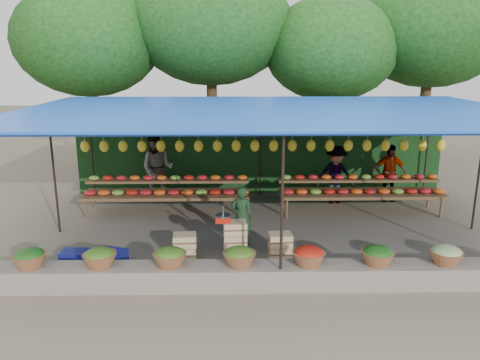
{
  "coord_description": "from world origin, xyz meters",
  "views": [
    {
      "loc": [
        -0.83,
        -10.21,
        3.88
      ],
      "look_at": [
        -0.64,
        0.2,
        1.16
      ],
      "focal_mm": 35.0,
      "sensor_mm": 36.0,
      "label": 1
    }
  ],
  "objects_px": {
    "crate_counter": "(234,243)",
    "vendor_seated": "(242,216)",
    "weighing_scale": "(223,218)",
    "blue_crate_front": "(112,258)",
    "blue_crate_back": "(75,259)"
  },
  "relations": [
    {
      "from": "crate_counter",
      "to": "vendor_seated",
      "type": "distance_m",
      "value": 0.8
    },
    {
      "from": "weighing_scale",
      "to": "blue_crate_front",
      "type": "xyz_separation_m",
      "value": [
        -2.14,
        -0.33,
        -0.69
      ]
    },
    {
      "from": "crate_counter",
      "to": "vendor_seated",
      "type": "relative_size",
      "value": 1.85
    },
    {
      "from": "crate_counter",
      "to": "blue_crate_back",
      "type": "bearing_deg",
      "value": -174.02
    },
    {
      "from": "crate_counter",
      "to": "weighing_scale",
      "type": "distance_m",
      "value": 0.58
    },
    {
      "from": "crate_counter",
      "to": "blue_crate_back",
      "type": "relative_size",
      "value": 4.62
    },
    {
      "from": "weighing_scale",
      "to": "blue_crate_back",
      "type": "distance_m",
      "value": 2.94
    },
    {
      "from": "weighing_scale",
      "to": "blue_crate_back",
      "type": "bearing_deg",
      "value": -173.6
    },
    {
      "from": "crate_counter",
      "to": "blue_crate_back",
      "type": "xyz_separation_m",
      "value": [
        -3.05,
        -0.32,
        -0.16
      ]
    },
    {
      "from": "blue_crate_front",
      "to": "blue_crate_back",
      "type": "distance_m",
      "value": 0.7
    },
    {
      "from": "weighing_scale",
      "to": "blue_crate_back",
      "type": "height_order",
      "value": "weighing_scale"
    },
    {
      "from": "crate_counter",
      "to": "vendor_seated",
      "type": "xyz_separation_m",
      "value": [
        0.17,
        0.71,
        0.33
      ]
    },
    {
      "from": "vendor_seated",
      "to": "blue_crate_back",
      "type": "distance_m",
      "value": 3.41
    },
    {
      "from": "crate_counter",
      "to": "blue_crate_back",
      "type": "distance_m",
      "value": 3.07
    },
    {
      "from": "crate_counter",
      "to": "weighing_scale",
      "type": "xyz_separation_m",
      "value": [
        -0.2,
        0.0,
        0.54
      ]
    }
  ]
}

